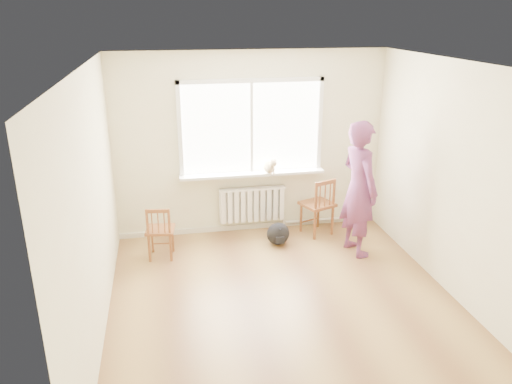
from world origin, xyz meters
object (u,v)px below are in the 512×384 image
person (359,189)px  cat (270,167)px  backpack (278,234)px  chair_right (319,206)px  chair_left (160,232)px

person → cat: person is taller
cat → backpack: size_ratio=1.08×
person → backpack: size_ratio=5.64×
backpack → chair_right: bearing=18.7°
chair_right → backpack: bearing=-2.5°
chair_right → cat: size_ratio=2.48×
chair_left → person: bearing=-179.2°
chair_left → backpack: bearing=-168.8°
person → backpack: 1.34m
cat → backpack: cat is taller
chair_right → backpack: chair_right is taller
person → cat: bearing=38.5°
cat → backpack: bearing=-104.2°
cat → chair_right: bearing=-35.1°
chair_right → person: (0.33, -0.65, 0.49)m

